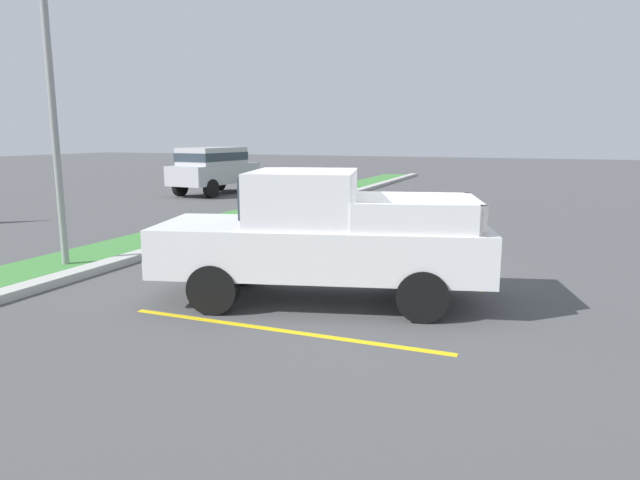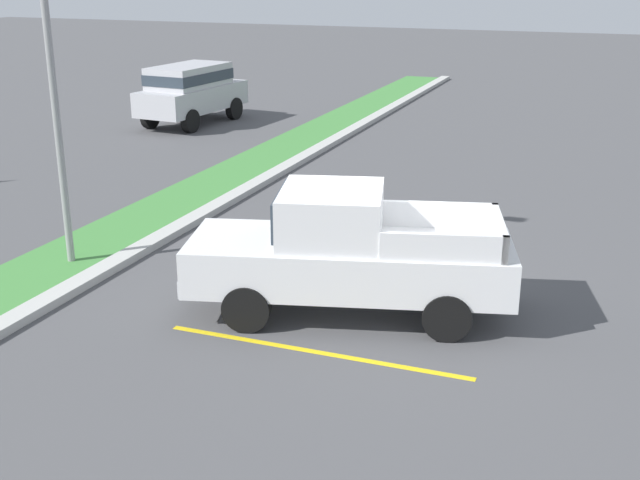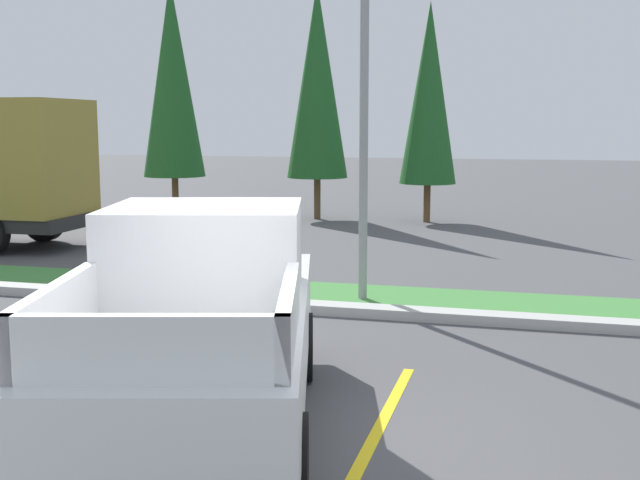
{
  "view_description": "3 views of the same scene",
  "coord_description": "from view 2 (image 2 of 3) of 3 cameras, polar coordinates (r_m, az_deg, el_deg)",
  "views": [
    {
      "loc": [
        -9.05,
        -3.11,
        2.66
      ],
      "look_at": [
        -0.37,
        0.36,
        0.91
      ],
      "focal_mm": 31.65,
      "sensor_mm": 36.0,
      "label": 1
    },
    {
      "loc": [
        -12.53,
        -3.83,
        5.48
      ],
      "look_at": [
        -0.31,
        0.86,
        1.02
      ],
      "focal_mm": 45.62,
      "sensor_mm": 36.0,
      "label": 2
    },
    {
      "loc": [
        2.04,
        -6.39,
        2.85
      ],
      "look_at": [
        -0.36,
        2.55,
        1.49
      ],
      "focal_mm": 44.53,
      "sensor_mm": 36.0,
      "label": 3
    }
  ],
  "objects": [
    {
      "name": "ground_plane",
      "position": [
        14.2,
        3.7,
        -3.9
      ],
      "size": [
        120.0,
        120.0,
        0.0
      ],
      "primitive_type": "plane",
      "color": "#4C4C4F"
    },
    {
      "name": "parking_line_near",
      "position": [
        12.2,
        -0.35,
        -7.84
      ],
      "size": [
        0.12,
        4.8,
        0.01
      ],
      "primitive_type": "cube",
      "color": "yellow",
      "rests_on": "ground"
    },
    {
      "name": "parking_line_far",
      "position": [
        14.88,
        4.0,
        -2.81
      ],
      "size": [
        0.12,
        4.8,
        0.01
      ],
      "primitive_type": "cube",
      "color": "yellow",
      "rests_on": "ground"
    },
    {
      "name": "curb_strip",
      "position": [
        16.25,
        -13.35,
        -1.12
      ],
      "size": [
        56.0,
        0.4,
        0.15
      ],
      "primitive_type": "cube",
      "color": "#B2B2AD",
      "rests_on": "ground"
    },
    {
      "name": "grass_median",
      "position": [
        16.89,
        -16.44,
        -0.79
      ],
      "size": [
        56.0,
        1.8,
        0.06
      ],
      "primitive_type": "cube",
      "color": "#42843D",
      "rests_on": "ground"
    },
    {
      "name": "pickup_truck_main",
      "position": [
        13.14,
        1.88,
        -0.93
      ],
      "size": [
        3.18,
        5.53,
        2.1
      ],
      "color": "black",
      "rests_on": "ground"
    },
    {
      "name": "suv_distant",
      "position": [
        29.68,
        -9.03,
        10.39
      ],
      "size": [
        4.75,
        2.28,
        2.1
      ],
      "color": "black",
      "rests_on": "ground"
    },
    {
      "name": "street_light",
      "position": [
        15.39,
        -18.11,
        13.37
      ],
      "size": [
        0.24,
        1.49,
        7.39
      ],
      "color": "gray",
      "rests_on": "ground"
    }
  ]
}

